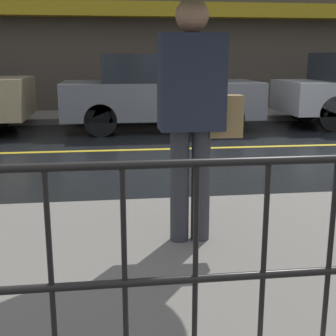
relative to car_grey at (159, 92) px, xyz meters
name	(u,v)px	position (x,y,z in m)	size (l,w,h in m)	color
ground_plane	(247,147)	(1.24, -2.18, -0.77)	(80.00, 80.00, 0.00)	black
sidewalk_far	(200,115)	(1.24, 1.82, -0.70)	(28.00, 1.82, 0.13)	slate
lane_marking	(247,147)	(1.24, -2.18, -0.76)	(25.20, 0.12, 0.01)	gold
car_grey	(159,92)	(0.00, 0.00, 0.00)	(3.97, 1.75, 1.52)	slate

